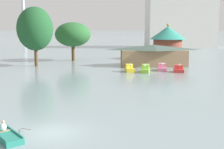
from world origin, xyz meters
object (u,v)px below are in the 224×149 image
pedal_boat_lime (145,69)px  shoreline_tree_tall_left (35,29)px  green_roof_pavilion (168,41)px  pedal_boat_yellow (129,69)px  boathouse (153,55)px  background_building_block (180,18)px  pedal_boat_red (179,69)px  pedal_boat_pink (162,68)px  rowboat_with_rower (5,135)px  shoreline_tree_mid (73,35)px

pedal_boat_lime → shoreline_tree_tall_left: 24.00m
green_roof_pavilion → pedal_boat_yellow: bearing=-116.9°
boathouse → background_building_block: bearing=71.5°
background_building_block → shoreline_tree_tall_left: bearing=-126.3°
pedal_boat_lime → pedal_boat_red: size_ratio=1.17×
pedal_boat_red → green_roof_pavilion: (2.69, 22.82, 4.05)m
pedal_boat_lime → pedal_boat_pink: pedal_boat_pink is taller
pedal_boat_yellow → pedal_boat_lime: 2.81m
shoreline_tree_tall_left → pedal_boat_lime: bearing=-23.3°
boathouse → shoreline_tree_tall_left: shoreline_tree_tall_left is taller
rowboat_with_rower → pedal_boat_pink: bearing=115.3°
pedal_boat_lime → rowboat_with_rower: bearing=-11.4°
pedal_boat_pink → boathouse: 7.42m
pedal_boat_pink → shoreline_tree_mid: size_ratio=0.33×
rowboat_with_rower → green_roof_pavilion: bearing=120.1°
boathouse → background_building_block: background_building_block is taller
pedal_boat_red → shoreline_tree_tall_left: size_ratio=0.22×
pedal_boat_red → shoreline_tree_mid: bearing=-125.0°
pedal_boat_yellow → boathouse: 10.41m
pedal_boat_lime → green_roof_pavilion: 24.86m
pedal_boat_lime → background_building_block: 73.13m
pedal_boat_lime → green_roof_pavilion: size_ratio=0.34×
pedal_boat_yellow → pedal_boat_red: 8.67m
shoreline_tree_mid → pedal_boat_yellow: bearing=-57.4°
shoreline_tree_mid → background_building_block: 62.12m
rowboat_with_rower → shoreline_tree_tall_left: (-7.05, 40.51, 7.30)m
pedal_boat_lime → green_roof_pavilion: bearing=172.1°
pedal_boat_pink → background_building_block: bearing=173.1°
pedal_boat_red → background_building_block: (16.81, 68.48, 11.13)m
pedal_boat_red → green_roof_pavilion: size_ratio=0.29×
background_building_block → pedal_boat_red: bearing=-103.8°
boathouse → shoreline_tree_tall_left: 24.53m
pedal_boat_pink → shoreline_tree_tall_left: shoreline_tree_tall_left is taller
pedal_boat_red → pedal_boat_pink: bearing=-118.7°
pedal_boat_yellow → shoreline_tree_mid: shoreline_tree_mid is taller
pedal_boat_pink → background_building_block: background_building_block is taller
pedal_boat_lime → boathouse: 9.84m
pedal_boat_pink → shoreline_tree_mid: bearing=-124.5°
boathouse → shoreline_tree_tall_left: bearing=-179.6°
rowboat_with_rower → shoreline_tree_mid: 51.09m
rowboat_with_rower → background_building_block: 107.21m
boathouse → shoreline_tree_tall_left: size_ratio=1.19×
pedal_boat_lime → pedal_boat_pink: 3.94m
pedal_boat_pink → pedal_boat_red: pedal_boat_pink is taller
pedal_boat_red → boathouse: (-3.06, 9.11, 1.76)m
pedal_boat_yellow → green_roof_pavilion: (11.35, 22.32, 4.01)m
pedal_boat_red → green_roof_pavilion: green_roof_pavilion is taller
rowboat_with_rower → shoreline_tree_mid: shoreline_tree_mid is taller
boathouse → background_building_block: 63.30m
pedal_boat_pink → green_roof_pavilion: green_roof_pavilion is taller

